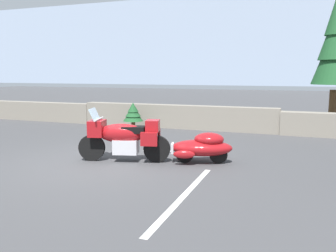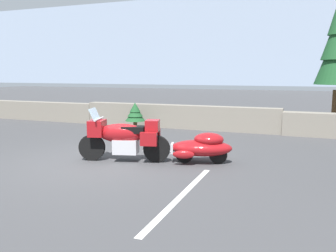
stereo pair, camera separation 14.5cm
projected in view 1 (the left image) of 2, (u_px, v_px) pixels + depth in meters
name	position (u px, v px, depth m)	size (l,w,h in m)	color
ground_plane	(98.00, 163.00, 8.67)	(80.00, 80.00, 0.00)	#424244
stone_guard_wall	(186.00, 118.00, 13.92)	(24.00, 0.58, 0.93)	gray
distant_ridgeline	(282.00, 52.00, 96.48)	(240.00, 80.00, 16.00)	#99A8BF
touring_motorcycle	(124.00, 137.00, 8.74)	(2.27, 1.10, 1.33)	black
car_shaped_trailer	(202.00, 147.00, 8.60)	(2.22, 1.07, 0.76)	black
pine_sapling_near	(133.00, 113.00, 13.66)	(0.78, 0.78, 1.06)	brown
parking_stripe_marker	(184.00, 195.00, 6.35)	(0.12, 3.60, 0.01)	silver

